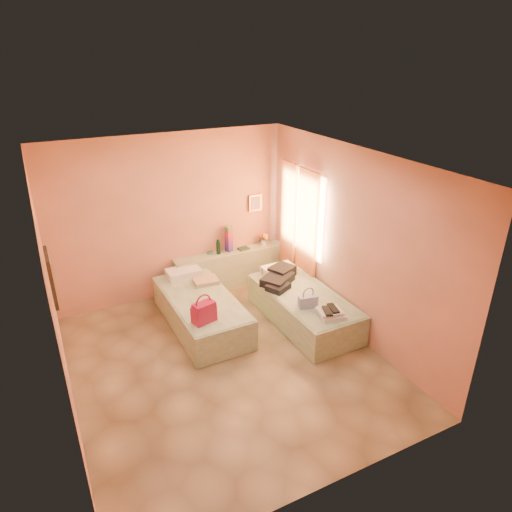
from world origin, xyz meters
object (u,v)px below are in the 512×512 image
Objects in this scene: magenta_handbag at (204,312)px; towel_stack at (332,313)px; green_book at (244,249)px; blue_handbag at (308,301)px; water_bottle at (218,247)px; headboard_ledge at (230,268)px; bed_left at (201,311)px; flower_vase at (264,238)px; bed_right at (304,308)px.

towel_stack is at bearing -36.42° from magenta_handbag.
green_book is 0.66× the size of blue_handbag.
water_bottle reaches higher than magenta_handbag.
green_book is at bearing -3.47° from headboard_ledge.
magenta_handbag reaches higher than bed_left.
blue_handbag reaches higher than towel_stack.
magenta_handbag is 1.16× the size of blue_handbag.
water_bottle is 0.93× the size of blue_handbag.
headboard_ledge is 7.88× the size of water_bottle.
green_book is at bearing 102.98° from blue_handbag.
towel_stack is at bearing -94.06° from flower_vase.
headboard_ledge is 7.31× the size of blue_handbag.
headboard_ledge is 0.83m from flower_vase.
magenta_handbag is at bearing -179.60° from bed_right.
headboard_ledge is 0.50m from water_bottle.
bed_left is at bearing 60.01° from magenta_handbag.
green_book is at bearing 39.38° from bed_left.
water_bottle is at bearing 169.37° from green_book.
magenta_handbag is 1.81m from towel_stack.
green_book is 0.53× the size of towel_stack.
bed_left is at bearing 137.41° from towel_stack.
bed_right is at bearing -12.73° from magenta_handbag.
flower_vase reaches higher than magenta_handbag.
headboard_ledge is at bearing 47.01° from bed_left.
headboard_ledge reaches higher than bed_left.
water_bottle is 1.40× the size of green_book.
bed_right is at bearing 75.46° from blue_handbag.
blue_handbag reaches higher than bed_right.
magenta_handbag reaches higher than towel_stack.
flower_vase reaches higher than water_bottle.
bed_left is 2.03m from towel_stack.
towel_stack is (0.16, -0.37, -0.04)m from blue_handbag.
bed_left is at bearing -125.05° from water_bottle.
magenta_handbag is (-1.67, -0.03, 0.40)m from bed_right.
towel_stack is at bearing -90.85° from bed_right.
water_bottle is 1.96m from magenta_handbag.
green_book is at bearing 36.28° from magenta_handbag.
bed_left is at bearing -132.20° from headboard_ledge.
flower_vase reaches higher than headboard_ledge.
magenta_handbag is at bearing 157.50° from towel_stack.
water_bottle is at bearing 47.63° from magenta_handbag.
blue_handbag is (-0.33, -2.04, -0.19)m from flower_vase.
flower_vase is 2.53m from magenta_handbag.
magenta_handbag is (-0.19, -0.67, 0.40)m from bed_left.
towel_stack is at bearing -56.11° from blue_handbag.
headboard_ledge is at bearing -1.85° from water_bottle.
flower_vase reaches higher than bed_right.
water_bottle reaches higher than towel_stack.
water_bottle is (-0.74, 1.69, 0.53)m from bed_right.
headboard_ledge is 0.44m from green_book.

